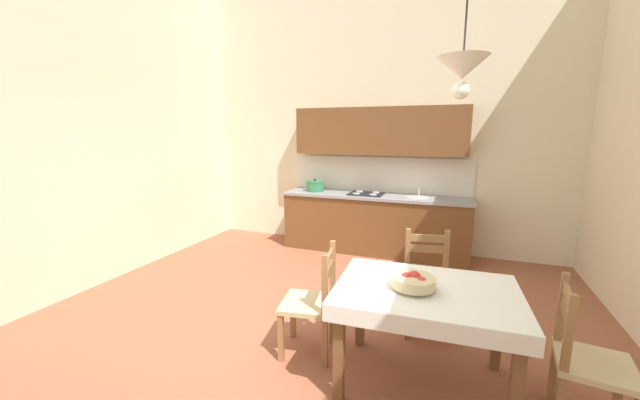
{
  "coord_description": "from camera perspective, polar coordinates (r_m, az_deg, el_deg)",
  "views": [
    {
      "loc": [
        1.21,
        -2.72,
        1.84
      ],
      "look_at": [
        -0.1,
        0.69,
        1.15
      ],
      "focal_mm": 20.15,
      "sensor_mm": 36.0,
      "label": 1
    }
  ],
  "objects": [
    {
      "name": "ground_plane",
      "position": [
        3.53,
        -2.73,
        -21.63
      ],
      "size": [
        6.19,
        6.4,
        0.1
      ],
      "primitive_type": "cube",
      "color": "#99563D"
    },
    {
      "name": "pendant_lamp",
      "position": [
        2.57,
        21.7,
        18.75
      ],
      "size": [
        0.32,
        0.32,
        0.81
      ],
      "color": "black"
    },
    {
      "name": "dining_chair_kitchen_side",
      "position": [
        3.59,
        16.62,
        -12.65
      ],
      "size": [
        0.49,
        0.49,
        0.93
      ],
      "color": "#D1BC89",
      "rests_on": "ground_plane"
    },
    {
      "name": "wall_back",
      "position": [
        5.82,
        9.17,
        13.45
      ],
      "size": [
        6.19,
        0.12,
        4.25
      ],
      "primitive_type": "cube",
      "color": "beige",
      "rests_on": "ground_plane"
    },
    {
      "name": "wall_left",
      "position": [
        4.9,
        -36.1,
        12.1
      ],
      "size": [
        0.12,
        6.4,
        4.25
      ],
      "primitive_type": "cube",
      "color": "beige",
      "rests_on": "ground_plane"
    },
    {
      "name": "dining_chair_window_side",
      "position": [
        2.95,
        36.67,
        -19.84
      ],
      "size": [
        0.47,
        0.47,
        0.93
      ],
      "color": "#D1BC89",
      "rests_on": "ground_plane"
    },
    {
      "name": "dining_chair_tv_side",
      "position": [
        3.11,
        -1.21,
        -15.98
      ],
      "size": [
        0.48,
        0.48,
        0.93
      ],
      "color": "#D1BC89",
      "rests_on": "ground_plane"
    },
    {
      "name": "dining_table",
      "position": [
        2.77,
        16.4,
        -15.9
      ],
      "size": [
        1.31,
        0.96,
        0.75
      ],
      "color": "brown",
      "rests_on": "ground_plane"
    },
    {
      "name": "kitchen_cabinetry",
      "position": [
        5.56,
        8.76,
        0.45
      ],
      "size": [
        2.82,
        0.63,
        2.2
      ],
      "color": "brown",
      "rests_on": "ground_plane"
    },
    {
      "name": "fruit_bowl",
      "position": [
        2.65,
        14.63,
        -12.41
      ],
      "size": [
        0.3,
        0.3,
        0.12
      ],
      "color": "beige",
      "rests_on": "dining_table"
    }
  ]
}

